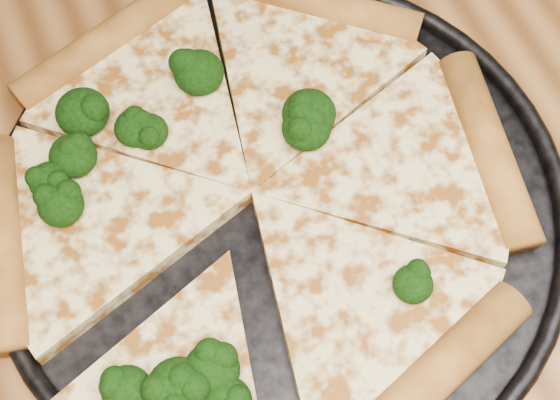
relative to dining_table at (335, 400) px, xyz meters
name	(u,v)px	position (x,y,z in m)	size (l,w,h in m)	color
dining_table	(335,400)	(0.00, 0.00, 0.00)	(1.20, 0.90, 0.75)	brown
pizza_pan	(280,205)	(0.01, 0.11, 0.10)	(0.39, 0.39, 0.02)	black
pizza	(248,203)	(-0.02, 0.12, 0.11)	(0.39, 0.40, 0.03)	#E2D28A
broccoli_florets	(181,217)	(-0.06, 0.12, 0.12)	(0.21, 0.25, 0.03)	black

